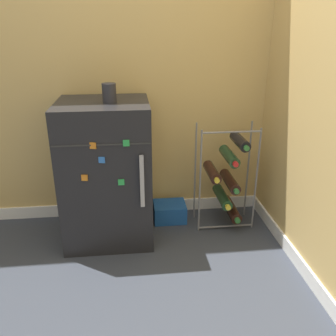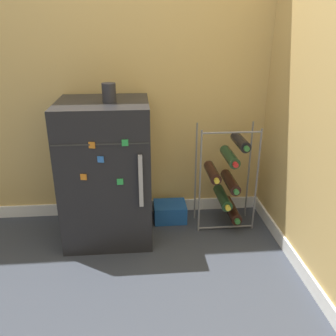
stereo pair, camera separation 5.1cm
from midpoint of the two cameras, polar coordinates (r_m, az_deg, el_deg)
name	(u,v)px [view 2 (the right image)]	position (r m, az deg, el deg)	size (l,w,h in m)	color
ground_plane	(159,260)	(2.25, -0.84, -14.58)	(14.00, 14.00, 0.00)	#333842
wall_back	(151,41)	(2.47, -2.19, 19.66)	(6.62, 0.07, 2.50)	tan
mini_fridge	(107,172)	(2.33, -9.16, -0.59)	(0.56, 0.54, 0.91)	black
wine_rack	(228,179)	(2.49, 10.14, -1.79)	(0.40, 0.33, 0.73)	slate
soda_box	(170,212)	(2.63, 0.88, -7.00)	(0.23, 0.19, 0.13)	#194C9E
fridge_top_cup	(109,93)	(2.15, -8.75, 11.83)	(0.08, 0.08, 0.11)	#28282D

